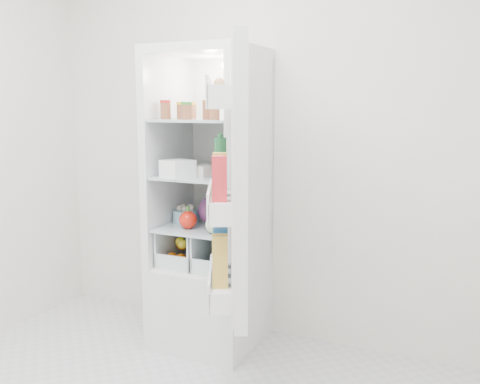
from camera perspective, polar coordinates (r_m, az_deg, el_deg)
The scene contains 21 objects.
room_walls at distance 2.08m, azimuth -14.85°, elevation 12.40°, with size 3.02×3.02×2.61m.
refrigerator at distance 3.32m, azimuth -2.89°, elevation -4.73°, with size 0.60×0.60×1.80m.
shelf_low at distance 3.25m, azimuth -3.42°, elevation -3.69°, with size 0.49×0.53×0.01m, color #A8BCC5.
shelf_mid at distance 3.20m, azimuth -3.47°, elevation 1.74°, with size 0.49×0.53×0.01m, color #A8BCC5.
shelf_top at distance 3.17m, azimuth -3.53°, elevation 7.66°, with size 0.49×0.53×0.01m, color #A8BCC5.
crisper_left at distance 3.34m, azimuth -5.25°, elevation -5.65°, with size 0.23×0.46×0.22m, color silver, non-canonical shape.
crisper_right at distance 3.23m, azimuth -1.48°, elevation -6.15°, with size 0.23×0.46×0.22m, color silver, non-canonical shape.
condiment_jars at distance 3.11m, azimuth -4.65°, elevation 8.54°, with size 0.46×0.32×0.08m.
squeeze_bottle at distance 3.04m, azimuth -0.63°, elevation 9.51°, with size 0.05×0.05×0.19m, color white.
tub_white at distance 3.09m, azimuth -6.67°, elevation 2.49°, with size 0.15×0.15×0.10m, color white.
tub_cream at distance 3.13m, azimuth -4.00°, elevation 2.28°, with size 0.11×0.11×0.06m, color beige.
tin_red at distance 3.06m, azimuth -1.09°, elevation 2.06°, with size 0.08×0.08×0.05m, color red.
foil_tray at distance 3.40m, azimuth -3.80°, elevation 2.69°, with size 0.17×0.13×0.04m, color silver.
tub_green at distance 3.30m, azimuth -0.50°, elevation 2.80°, with size 0.10×0.13×0.08m, color #397E46.
red_cabbage at distance 3.24m, azimuth -2.90°, elevation -1.97°, with size 0.18×0.18×0.18m, color #5E2057.
bell_pepper at distance 3.16m, azimuth -5.57°, elevation -2.98°, with size 0.11×0.11×0.11m, color red.
mushroom_bowl at distance 3.34m, azimuth -5.76°, elevation -2.58°, with size 0.16×0.16×0.08m, color #86B3C7.
salad_bag at distance 3.03m, azimuth -2.75°, elevation -3.51°, with size 0.10×0.10×0.10m, color beige.
citrus_pile at distance 3.32m, azimuth -5.61°, elevation -6.15°, with size 0.20×0.31×0.16m.
veg_pile at distance 3.24m, azimuth -1.41°, elevation -6.97°, with size 0.16×0.30×0.10m.
fridge_door at distance 2.51m, azimuth -0.73°, elevation 0.70°, with size 0.40×0.57×1.30m.
Camera 1 is at (1.33, -1.59, 1.46)m, focal length 40.00 mm.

